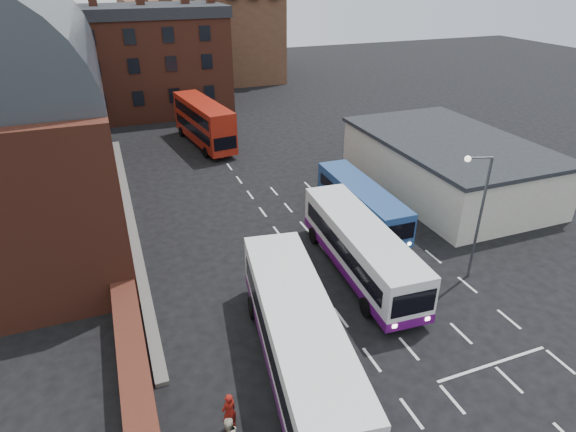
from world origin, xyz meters
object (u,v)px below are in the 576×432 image
object	(u,v)px
bus_white_inbound	(360,246)
bus_blue	(361,200)
pedestrian_red	(229,412)
bus_red_double	(204,122)
street_lamp	(477,207)
bus_white_outbound	(298,334)

from	to	relation	value
bus_white_inbound	bus_blue	distance (m)	6.56
pedestrian_red	bus_red_double	bearing A→B (deg)	-122.60
bus_red_double	street_lamp	bearing A→B (deg)	99.67
bus_white_outbound	bus_red_double	distance (m)	31.70
bus_white_outbound	bus_white_inbound	world-z (taller)	bus_white_outbound
street_lamp	pedestrian_red	xyz separation A→B (m)	(-15.37, -5.23, -3.61)
bus_white_inbound	street_lamp	world-z (taller)	street_lamp
bus_white_inbound	bus_red_double	size ratio (longest dim) A/B	1.04
bus_white_outbound	bus_red_double	bearing A→B (deg)	93.60
bus_white_outbound	bus_blue	size ratio (longest dim) A/B	1.28
bus_white_outbound	street_lamp	world-z (taller)	street_lamp
bus_white_inbound	street_lamp	bearing A→B (deg)	158.71
bus_white_outbound	bus_white_inbound	size ratio (longest dim) A/B	1.10
bus_blue	pedestrian_red	xyz separation A→B (m)	(-13.02, -13.48, -0.71)
bus_white_inbound	pedestrian_red	world-z (taller)	bus_white_inbound
bus_red_double	pedestrian_red	xyz separation A→B (m)	(-6.30, -33.56, -1.43)
bus_white_outbound	bus_white_inbound	xyz separation A→B (m)	(6.18, 5.79, -0.16)
bus_white_outbound	bus_blue	xyz separation A→B (m)	(9.37, 11.52, -0.41)
bus_red_double	pedestrian_red	bearing A→B (deg)	71.28
bus_white_inbound	bus_red_double	world-z (taller)	bus_red_double
bus_red_double	street_lamp	distance (m)	29.82
bus_white_outbound	pedestrian_red	distance (m)	4.30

